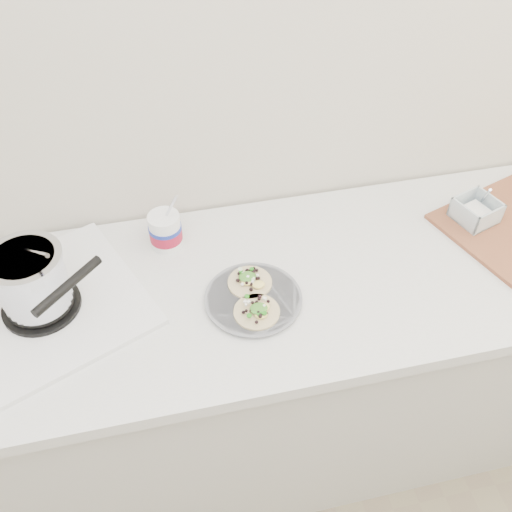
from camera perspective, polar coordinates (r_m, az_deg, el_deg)
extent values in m
cube|color=beige|center=(1.49, -5.67, 16.04)|extent=(3.50, 0.05, 2.60)
cube|color=beige|center=(1.89, -2.39, -12.34)|extent=(2.40, 0.62, 0.86)
cube|color=silver|center=(1.52, -2.75, -3.83)|extent=(2.44, 0.66, 0.04)
cube|color=silver|center=(1.54, -20.50, -4.96)|extent=(0.61, 0.59, 0.01)
cylinder|color=black|center=(1.53, -20.62, -4.64)|extent=(0.19, 0.19, 0.01)
torus|color=black|center=(1.52, -20.76, -4.28)|extent=(0.17, 0.17, 0.02)
cylinder|color=silver|center=(1.46, -21.59, -2.14)|extent=(0.17, 0.17, 0.15)
cylinder|color=slate|center=(1.47, -0.28, -4.35)|extent=(0.24, 0.24, 0.01)
cylinder|color=slate|center=(1.46, -0.28, -4.22)|extent=(0.25, 0.25, 0.00)
cylinder|color=white|center=(1.60, -9.05, 2.51)|extent=(0.09, 0.09, 0.11)
cylinder|color=maroon|center=(1.60, -9.03, 2.35)|extent=(0.09, 0.09, 0.04)
cylinder|color=#192D99|center=(1.59, -9.10, 2.84)|extent=(0.09, 0.09, 0.01)
cube|color=white|center=(1.78, 21.04, 3.99)|extent=(0.07, 0.07, 0.03)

